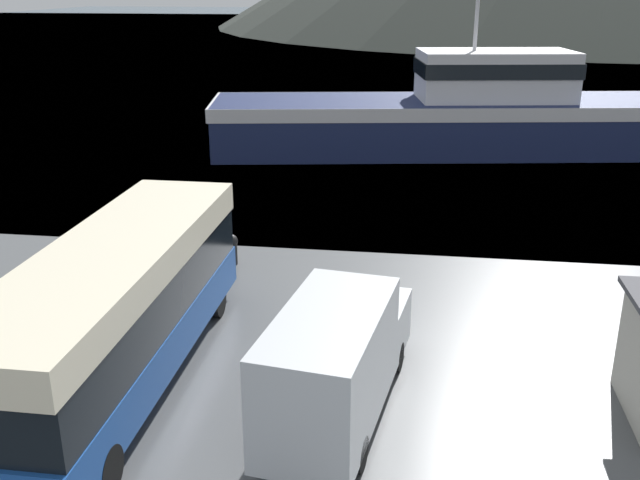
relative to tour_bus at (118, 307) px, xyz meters
name	(u,v)px	position (x,y,z in m)	size (l,w,h in m)	color
water_surface	(403,29)	(2.23, 128.94, -1.86)	(240.00, 240.00, 0.00)	#3D5160
tour_bus	(118,307)	(0.00, 0.00, 0.00)	(2.62, 10.27, 3.31)	#194799
delivery_van	(337,358)	(4.92, -0.71, -0.49)	(2.77, 6.30, 2.63)	silver
fishing_boat	(454,113)	(8.09, 24.80, 0.16)	(25.12, 9.61, 11.75)	#19234C
mooring_bollard	(231,248)	(0.56, 7.28, -1.32)	(0.46, 0.46, 1.01)	black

